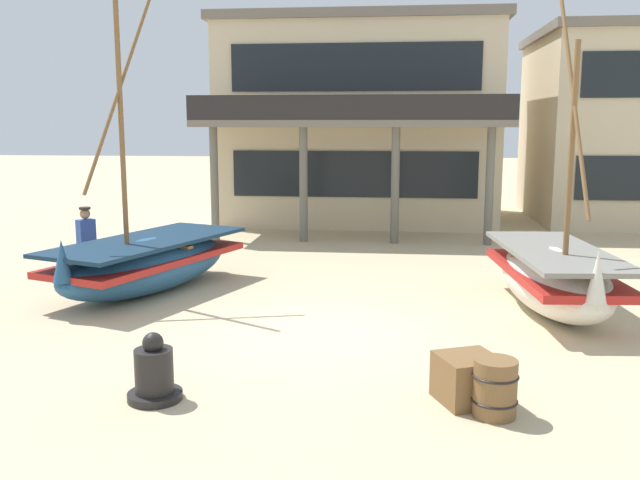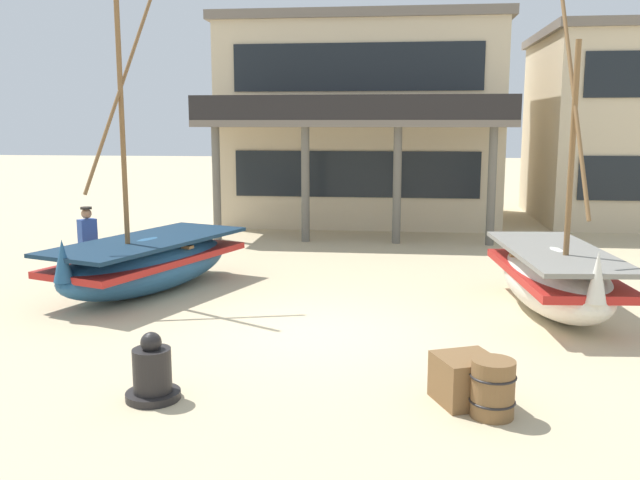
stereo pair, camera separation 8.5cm
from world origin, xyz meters
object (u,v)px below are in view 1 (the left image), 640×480
Objects in this scene: capstan_winch at (154,374)px; cargo_crate at (468,379)px; harbor_building_main at (360,122)px; fishing_boat_near_left at (147,262)px; fishing_boat_centre_large at (554,277)px; fisherman_by_hull at (87,246)px; wooden_barrel at (495,388)px.

capstan_winch is 1.24× the size of cargo_crate.
fishing_boat_near_left is at bearing -107.54° from harbor_building_main.
fisherman_by_hull is (-9.56, 1.18, 0.18)m from fishing_boat_centre_large.
capstan_winch is at bearing -140.75° from fishing_boat_centre_large.
harbor_building_main reaches higher than fishing_boat_centre_large.
fishing_boat_near_left reaches higher than fishing_boat_centre_large.
cargo_crate is 0.07× the size of harbor_building_main.
capstan_winch is (3.64, -6.02, -0.50)m from fisherman_by_hull.
harbor_building_main is at bearing 98.50° from wooden_barrel.
fishing_boat_near_left is 5.90m from capstan_winch.
fishing_boat_near_left is 7.00× the size of capstan_winch.
fisherman_by_hull is at bearing 121.16° from capstan_winch.
cargo_crate is (6.04, -5.12, -0.32)m from fishing_boat_near_left.
cargo_crate is (3.93, 0.38, -0.04)m from capstan_winch.
harbor_building_main reaches higher than capstan_winch.
capstan_winch is at bearing -174.48° from cargo_crate.
fishing_boat_centre_large is 6.42× the size of capstan_winch.
wooden_barrel is (6.32, -5.52, -0.27)m from fishing_boat_near_left.
fishing_boat_near_left is 1.09× the size of fishing_boat_centre_large.
wooden_barrel is at bearing -81.50° from harbor_building_main.
fishing_boat_centre_large is 5.17m from wooden_barrel.
capstan_winch is (2.12, -5.50, -0.28)m from fishing_boat_near_left.
fishing_boat_near_left is 8.07m from fishing_boat_centre_large.
fisherman_by_hull is at bearing 142.38° from wooden_barrel.
fishing_boat_near_left is 8.40m from wooden_barrel.
fishing_boat_near_left reaches higher than wooden_barrel.
wooden_barrel is at bearing -41.15° from fishing_boat_near_left.
cargo_crate is at bearing 5.52° from capstan_winch.
fishing_boat_centre_large is at bearing -70.93° from harbor_building_main.
fishing_boat_centre_large is 8.08× the size of wooden_barrel.
fishing_boat_centre_large is 7.66m from capstan_winch.
fishing_boat_near_left is 7.93m from cargo_crate.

